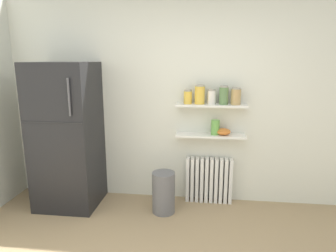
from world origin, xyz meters
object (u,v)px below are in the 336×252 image
(storage_jar_0, at_px, (188,97))
(vase, at_px, (215,127))
(radiator, at_px, (209,180))
(storage_jar_2, at_px, (212,97))
(shelf_bowl, at_px, (223,132))
(refrigerator, at_px, (67,136))
(storage_jar_4, at_px, (236,96))
(storage_jar_3, at_px, (224,95))
(storage_jar_1, at_px, (200,94))
(trash_bin, at_px, (164,192))

(storage_jar_0, xyz_separation_m, vase, (0.34, -0.00, -0.36))
(radiator, xyz_separation_m, vase, (0.06, -0.03, 0.70))
(storage_jar_2, relative_size, vase, 0.99)
(shelf_bowl, bearing_deg, storage_jar_2, 180.00)
(storage_jar_2, distance_m, vase, 0.37)
(storage_jar_0, distance_m, vase, 0.49)
(refrigerator, xyz_separation_m, vase, (1.78, 0.22, 0.11))
(storage_jar_4, bearing_deg, storage_jar_2, -180.00)
(refrigerator, xyz_separation_m, storage_jar_0, (1.44, 0.22, 0.47))
(storage_jar_0, distance_m, storage_jar_3, 0.42)
(storage_jar_1, relative_size, storage_jar_2, 1.29)
(storage_jar_1, distance_m, storage_jar_4, 0.42)
(refrigerator, height_order, radiator, refrigerator)
(storage_jar_0, distance_m, storage_jar_1, 0.14)
(storage_jar_4, relative_size, shelf_bowl, 1.15)
(vase, bearing_deg, storage_jar_3, 0.00)
(radiator, relative_size, storage_jar_2, 3.26)
(refrigerator, xyz_separation_m, storage_jar_4, (2.00, 0.22, 0.49))
(refrigerator, relative_size, trash_bin, 3.54)
(refrigerator, height_order, shelf_bowl, refrigerator)
(storage_jar_2, bearing_deg, storage_jar_4, 0.00)
(storage_jar_4, bearing_deg, storage_jar_0, 180.00)
(vase, bearing_deg, storage_jar_4, 0.00)
(storage_jar_3, bearing_deg, trash_bin, -155.36)
(storage_jar_0, distance_m, storage_jar_2, 0.28)
(radiator, height_order, storage_jar_1, storage_jar_1)
(storage_jar_1, bearing_deg, storage_jar_4, 0.00)
(radiator, relative_size, storage_jar_1, 2.52)
(storage_jar_0, relative_size, shelf_bowl, 0.97)
(storage_jar_0, height_order, vase, storage_jar_0)
(radiator, xyz_separation_m, storage_jar_4, (0.28, -0.03, 1.08))
(shelf_bowl, bearing_deg, vase, 180.00)
(storage_jar_2, xyz_separation_m, vase, (0.06, -0.00, -0.37))
(vase, bearing_deg, shelf_bowl, 0.00)
(shelf_bowl, bearing_deg, storage_jar_4, 0.00)
(storage_jar_2, distance_m, storage_jar_3, 0.14)
(storage_jar_2, height_order, storage_jar_3, storage_jar_3)
(storage_jar_1, height_order, storage_jar_4, storage_jar_1)
(trash_bin, bearing_deg, refrigerator, 175.82)
(storage_jar_0, height_order, storage_jar_4, storage_jar_4)
(storage_jar_1, relative_size, storage_jar_4, 1.14)
(radiator, bearing_deg, refrigerator, -171.69)
(storage_jar_0, xyz_separation_m, trash_bin, (-0.25, -0.31, -1.10))
(storage_jar_3, distance_m, trash_bin, 1.35)
(shelf_bowl, bearing_deg, storage_jar_3, 180.00)
(storage_jar_0, xyz_separation_m, storage_jar_2, (0.28, -0.00, 0.00))
(storage_jar_2, bearing_deg, trash_bin, -149.92)
(refrigerator, distance_m, storage_jar_0, 1.53)
(storage_jar_0, relative_size, storage_jar_3, 0.77)
(trash_bin, bearing_deg, shelf_bowl, 24.22)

